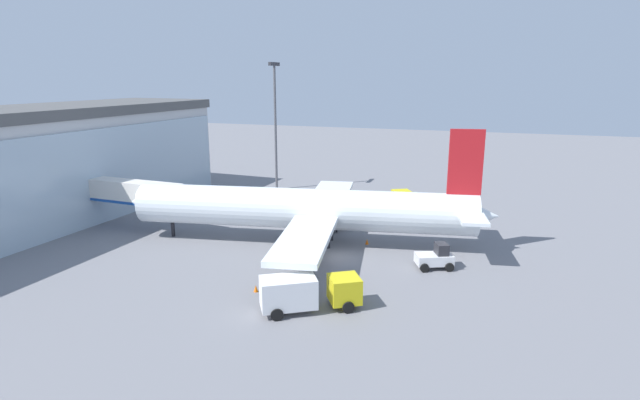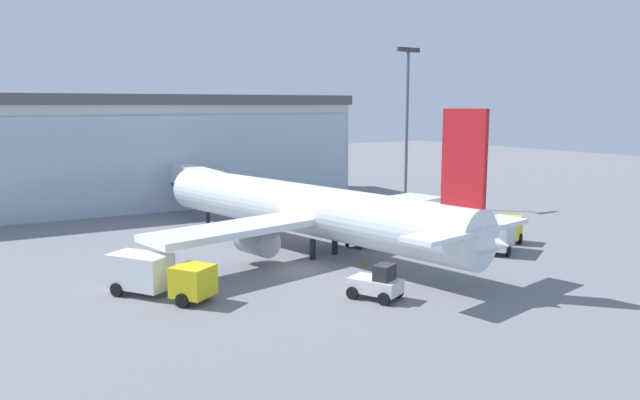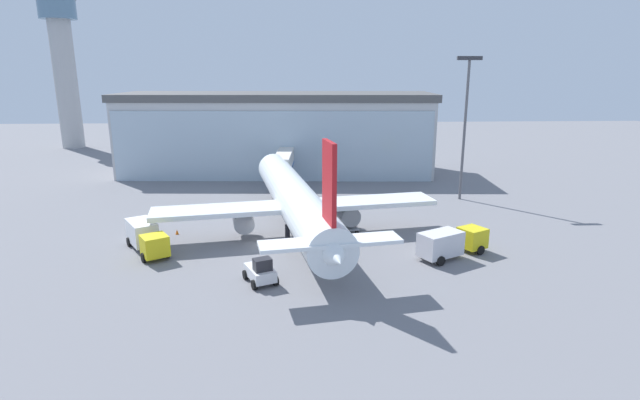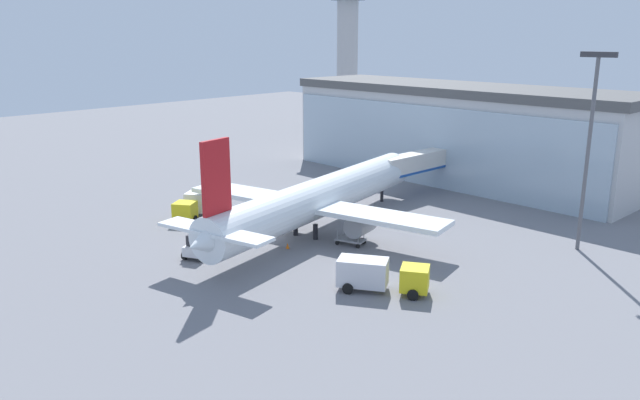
# 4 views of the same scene
# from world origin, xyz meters

# --- Properties ---
(ground) EXTENTS (240.00, 240.00, 0.00)m
(ground) POSITION_xyz_m (0.00, 0.00, 0.00)
(ground) COLOR slate
(terminal_building) EXTENTS (52.27, 17.38, 13.33)m
(terminal_building) POSITION_xyz_m (-0.01, 36.96, 6.66)
(terminal_building) COLOR #BCBCBC
(terminal_building) RESTS_ON ground
(jet_bridge) EXTENTS (3.04, 14.37, 5.48)m
(jet_bridge) POSITION_xyz_m (1.54, 25.54, 4.11)
(jet_bridge) COLOR silver
(jet_bridge) RESTS_ON ground
(control_tower) EXTENTS (7.90, 7.90, 32.00)m
(control_tower) POSITION_xyz_m (-46.98, 67.45, 18.59)
(control_tower) COLOR #AEAEAE
(control_tower) RESTS_ON ground
(apron_light_mast) EXTENTS (3.20, 0.40, 18.69)m
(apron_light_mast) POSITION_xyz_m (25.36, 17.52, 11.09)
(apron_light_mast) COLOR #59595E
(apron_light_mast) RESTS_ON ground
(airplane) EXTENTS (29.83, 38.02, 11.94)m
(airplane) POSITION_xyz_m (3.08, 4.24, 3.60)
(airplane) COLOR white
(airplane) RESTS_ON ground
(catering_truck) EXTENTS (5.69, 7.38, 2.65)m
(catering_truck) POSITION_xyz_m (-11.31, -0.85, 1.47)
(catering_truck) COLOR yellow
(catering_truck) RESTS_ON ground
(fuel_truck) EXTENTS (7.45, 5.46, 2.65)m
(fuel_truck) POSITION_xyz_m (17.58, -3.80, 1.47)
(fuel_truck) COLOR yellow
(fuel_truck) RESTS_ON ground
(baggage_cart) EXTENTS (3.13, 2.31, 1.50)m
(baggage_cart) POSITION_xyz_m (8.34, 3.54, 0.50)
(baggage_cart) COLOR gray
(baggage_cart) RESTS_ON ground
(pushback_tug) EXTENTS (3.18, 3.65, 2.30)m
(pushback_tug) POSITION_xyz_m (0.22, -8.86, 0.97)
(pushback_tug) COLOR silver
(pushback_tug) RESTS_ON ground
(safety_cone_nose) EXTENTS (0.36, 0.36, 0.55)m
(safety_cone_nose) POSITION_xyz_m (4.62, -1.56, 0.28)
(safety_cone_nose) COLOR orange
(safety_cone_nose) RESTS_ON ground
(safety_cone_wingtip) EXTENTS (0.36, 0.36, 0.55)m
(safety_cone_wingtip) POSITION_xyz_m (-9.57, 4.12, 0.28)
(safety_cone_wingtip) COLOR orange
(safety_cone_wingtip) RESTS_ON ground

